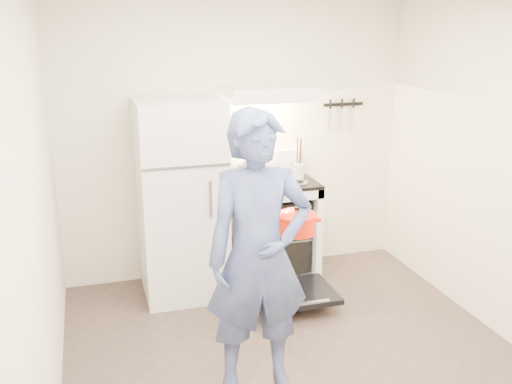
# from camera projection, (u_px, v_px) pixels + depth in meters

# --- Properties ---
(floor) EXTENTS (3.60, 3.60, 0.00)m
(floor) POSITION_uv_depth(u_px,v_px,m) (304.00, 370.00, 3.92)
(floor) COLOR #4B3C35
(floor) RESTS_ON ground
(back_wall) EXTENTS (3.20, 0.02, 2.50)m
(back_wall) POSITION_uv_depth(u_px,v_px,m) (236.00, 141.00, 5.21)
(back_wall) COLOR #ECE0C5
(back_wall) RESTS_ON ground
(refrigerator) EXTENTS (0.70, 0.70, 1.70)m
(refrigerator) POSITION_uv_depth(u_px,v_px,m) (181.00, 199.00, 4.85)
(refrigerator) COLOR white
(refrigerator) RESTS_ON floor
(stove_body) EXTENTS (0.76, 0.65, 0.92)m
(stove_body) POSITION_uv_depth(u_px,v_px,m) (270.00, 232.00, 5.21)
(stove_body) COLOR white
(stove_body) RESTS_ON floor
(cooktop) EXTENTS (0.76, 0.65, 0.03)m
(cooktop) POSITION_uv_depth(u_px,v_px,m) (271.00, 182.00, 5.07)
(cooktop) COLOR black
(cooktop) RESTS_ON stove_body
(backsplash) EXTENTS (0.76, 0.07, 0.20)m
(backsplash) POSITION_uv_depth(u_px,v_px,m) (261.00, 162.00, 5.30)
(backsplash) COLOR white
(backsplash) RESTS_ON cooktop
(oven_door) EXTENTS (0.70, 0.54, 0.04)m
(oven_door) POSITION_uv_depth(u_px,v_px,m) (292.00, 293.00, 4.76)
(oven_door) COLOR black
(oven_door) RESTS_ON floor
(oven_rack) EXTENTS (0.60, 0.52, 0.01)m
(oven_rack) POSITION_uv_depth(u_px,v_px,m) (270.00, 234.00, 5.21)
(oven_rack) COLOR slate
(oven_rack) RESTS_ON stove_body
(range_hood) EXTENTS (0.76, 0.50, 0.12)m
(range_hood) POSITION_uv_depth(u_px,v_px,m) (269.00, 93.00, 4.92)
(range_hood) COLOR white
(range_hood) RESTS_ON back_wall
(knife_strip) EXTENTS (0.40, 0.02, 0.03)m
(knife_strip) POSITION_uv_depth(u_px,v_px,m) (343.00, 104.00, 5.40)
(knife_strip) COLOR black
(knife_strip) RESTS_ON back_wall
(pizza_stone) EXTENTS (0.30, 0.30, 0.02)m
(pizza_stone) POSITION_uv_depth(u_px,v_px,m) (267.00, 236.00, 5.13)
(pizza_stone) COLOR brown
(pizza_stone) RESTS_ON oven_rack
(tea_kettle) EXTENTS (0.24, 0.19, 0.29)m
(tea_kettle) POSITION_uv_depth(u_px,v_px,m) (239.00, 163.00, 5.07)
(tea_kettle) COLOR silver
(tea_kettle) RESTS_ON cooktop
(utensil_jar) EXTENTS (0.11, 0.11, 0.13)m
(utensil_jar) POSITION_uv_depth(u_px,v_px,m) (299.00, 171.00, 4.98)
(utensil_jar) COLOR silver
(utensil_jar) RESTS_ON cooktop
(person) EXTENTS (0.68, 0.46, 1.83)m
(person) POSITION_uv_depth(u_px,v_px,m) (259.00, 256.00, 3.51)
(person) COLOR navy
(person) RESTS_ON floor
(dutch_oven) EXTENTS (0.34, 0.27, 0.23)m
(dutch_oven) POSITION_uv_depth(u_px,v_px,m) (296.00, 224.00, 3.89)
(dutch_oven) COLOR red
(dutch_oven) RESTS_ON person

